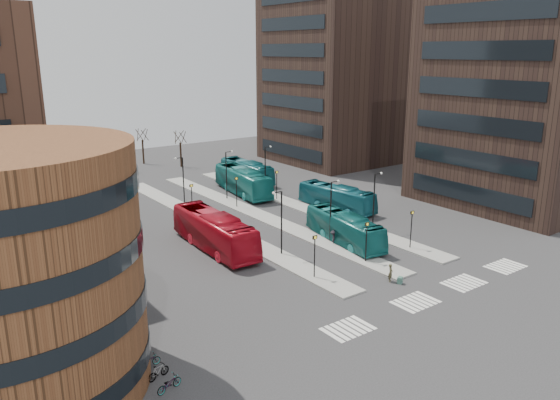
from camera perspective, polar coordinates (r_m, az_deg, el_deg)
ground at (r=42.15m, az=19.10°, el=-11.61°), size 160.00×160.00×0.00m
island_left at (r=60.58m, az=-7.05°, el=-2.46°), size 2.50×45.00×0.15m
island_mid at (r=63.56m, az=-2.33°, el=-1.50°), size 2.50×45.00×0.15m
island_right at (r=66.94m, az=1.94°, el=-0.61°), size 2.50×45.00×0.15m
suitcase at (r=46.32m, az=12.43°, el=-8.20°), size 0.56×0.51×0.57m
red_bus at (r=52.68m, az=-6.88°, el=-3.26°), size 3.54×12.92×3.57m
teal_bus_a at (r=54.47m, az=6.75°, el=-2.93°), size 4.13×11.07×3.01m
teal_bus_b at (r=72.61m, az=-3.90°, el=1.99°), size 4.55×12.73×3.47m
teal_bus_c at (r=65.71m, az=5.94°, el=0.27°), size 3.74×10.78×2.94m
teal_bus_d at (r=79.43m, az=-3.49°, el=3.02°), size 2.82×11.12×3.08m
traveller at (r=46.34m, az=11.48°, el=-7.47°), size 0.67×0.61×1.54m
commuter_a at (r=48.85m, az=-4.80°, el=-5.99°), size 0.83×0.70×1.52m
commuter_b at (r=53.02m, az=8.68°, el=-4.39°), size 0.53×0.93×1.50m
commuter_c at (r=53.98m, az=5.55°, el=-3.94°), size 1.04×1.05×1.46m
bicycle_near at (r=32.94m, az=-11.52°, el=-18.29°), size 1.76×0.96×0.88m
bicycle_mid at (r=34.05m, az=-12.59°, el=-17.09°), size 1.58×0.81×0.91m
bicycle_far at (r=35.26m, az=-13.61°, el=-16.03°), size 1.55×0.56×0.81m
crosswalk_stripes at (r=45.51m, az=16.24°, el=-9.29°), size 22.35×2.40×0.01m
tower_near at (r=73.58m, az=24.47°, el=11.31°), size 20.12×20.00×30.00m
tower_far at (r=95.17m, az=6.08°, el=13.19°), size 20.12×20.00×30.00m
sign_poles at (r=57.21m, az=1.23°, el=-0.98°), size 12.45×22.12×3.65m
lamp_posts at (r=61.38m, az=-0.83°, el=1.30°), size 14.04×20.24×6.12m
bare_trees at (r=91.46m, az=-13.53°, el=5.02°), size 10.97×8.14×5.90m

